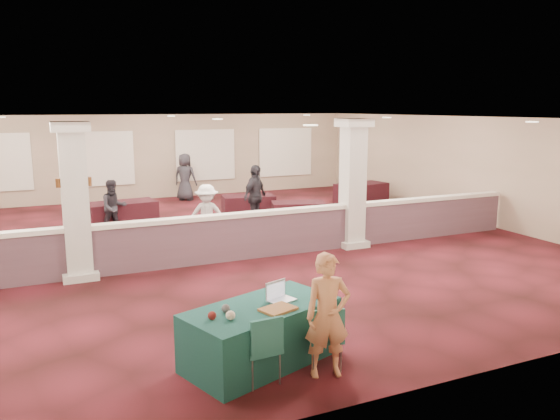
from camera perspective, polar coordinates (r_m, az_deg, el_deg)
name	(u,v)px	position (r m, az deg, el deg)	size (l,w,h in m)	color
ground	(220,245)	(14.12, -6.27, -3.61)	(16.00, 16.00, 0.00)	#4D131B
wall_back	(155,157)	(21.53, -12.95, 5.45)	(16.00, 0.04, 3.20)	gray
wall_front	(424,266)	(6.79, 14.77, -5.71)	(16.00, 0.04, 3.20)	gray
wall_right	(465,168)	(17.92, 18.81, 4.13)	(0.04, 16.00, 3.20)	gray
ceiling	(217,118)	(13.69, -6.55, 9.48)	(16.00, 16.00, 0.02)	white
partition_wall	(240,235)	(12.61, -4.23, -2.66)	(15.60, 0.28, 1.10)	#543842
column_left	(75,200)	(11.71, -20.62, 0.98)	(0.72, 0.72, 3.20)	beige
column_right	(353,182)	(13.70, 7.60, 2.90)	(0.72, 0.72, 3.20)	beige
sconce_left	(59,183)	(11.65, -22.11, 2.63)	(0.12, 0.12, 0.18)	brown
sconce_right	(89,181)	(11.68, -19.37, 2.83)	(0.12, 0.12, 0.18)	brown
near_table	(261,334)	(7.70, -1.97, -12.81)	(2.12, 1.06, 0.81)	#103A38
conf_chair_main	(326,333)	(7.44, 4.82, -12.65)	(0.55, 0.55, 0.90)	#1E5A50
conf_chair_side	(263,344)	(7.07, -1.82, -13.81)	(0.48, 0.49, 0.92)	#1E5A50
woman	(328,315)	(7.21, 5.00, -10.91)	(0.59, 0.40, 1.65)	tan
far_table_front_left	(64,243)	(13.76, -21.63, -3.27)	(1.64, 0.82, 0.67)	black
far_table_front_center	(122,215)	(16.48, -16.17, -0.51)	(1.92, 0.96, 0.78)	black
far_table_front_right	(298,213)	(16.58, 1.93, -0.26)	(1.59, 0.79, 0.64)	black
far_table_back_left	(102,215)	(16.97, -18.10, -0.51)	(1.62, 0.81, 0.66)	black
far_table_back_center	(248,206)	(17.65, -3.31, 0.44)	(1.65, 0.83, 0.67)	black
far_table_back_right	(361,194)	(19.96, 8.48, 1.68)	(1.89, 0.94, 0.77)	black
attendee_a	(114,207)	(15.70, -16.98, 0.28)	(0.73, 0.40, 1.52)	black
attendee_b	(207,216)	(13.86, -7.64, -0.58)	(1.01, 0.46, 1.57)	silver
attendee_c	(255,197)	(15.83, -2.62, 1.41)	(1.08, 0.52, 1.84)	black
attendee_d	(185,177)	(20.83, -9.88, 3.41)	(0.87, 0.47, 1.77)	black
laptop_base	(282,300)	(7.71, 0.18, -9.42)	(0.37, 0.26, 0.02)	silver
laptop_screen	(276,289)	(7.76, -0.47, -8.26)	(0.37, 0.01, 0.25)	silver
screen_glow	(276,290)	(7.76, -0.43, -8.40)	(0.33, 0.00, 0.21)	silver
knitting	(278,309)	(7.38, -0.21, -10.32)	(0.45, 0.33, 0.03)	orange
yarn_cream	(231,315)	(7.08, -5.19, -10.91)	(0.12, 0.12, 0.12)	beige
yarn_red	(212,316)	(7.12, -7.11, -10.89)	(0.11, 0.11, 0.11)	maroon
yarn_grey	(226,308)	(7.33, -5.69, -10.19)	(0.12, 0.12, 0.12)	#555459
scissors	(314,299)	(7.81, 3.60, -9.23)	(0.13, 0.03, 0.01)	red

